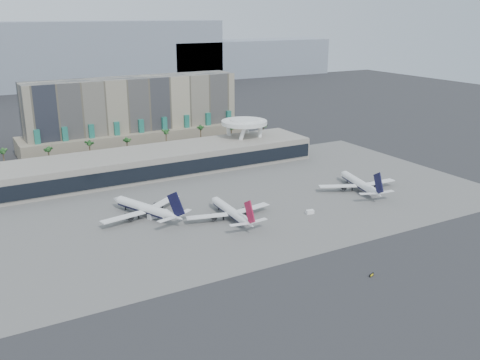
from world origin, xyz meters
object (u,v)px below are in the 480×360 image
airliner_left (145,208)px  service_vehicle_b (310,212)px  taxiway_sign (372,275)px  airliner_right (359,183)px  service_vehicle_a (154,215)px  airliner_centre (231,211)px

airliner_left → service_vehicle_b: size_ratio=12.34×
taxiway_sign → airliner_right: bearing=34.8°
airliner_left → service_vehicle_b: bearing=-49.4°
airliner_left → airliner_right: 100.10m
airliner_right → service_vehicle_a: airliner_right is taller
airliner_centre → taxiway_sign: (15.74, -65.00, -2.85)m
airliner_centre → airliner_right: size_ratio=0.97×
airliner_left → taxiway_sign: bearing=-84.8°
airliner_centre → taxiway_sign: 66.94m
airliner_right → service_vehicle_b: bearing=-147.4°
taxiway_sign → service_vehicle_b: bearing=57.2°
airliner_right → airliner_left: bearing=-176.4°
airliner_centre → service_vehicle_a: (-26.92, 16.13, -2.12)m
airliner_left → airliner_right: size_ratio=1.00×
airliner_left → taxiway_sign: (44.84, -84.25, -3.18)m
airliner_centre → service_vehicle_a: bearing=150.9°
airliner_centre → airliner_right: airliner_right is taller
airliner_centre → taxiway_sign: airliner_centre is taller
airliner_centre → airliner_right: 69.61m
airliner_centre → airliner_right: (69.57, 2.36, 0.17)m
airliner_left → service_vehicle_a: airliner_left is taller
airliner_left → service_vehicle_b: airliner_left is taller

